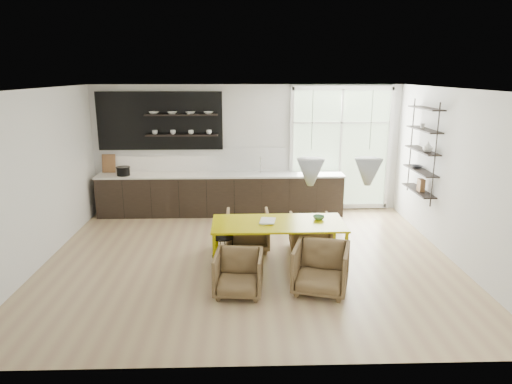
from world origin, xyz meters
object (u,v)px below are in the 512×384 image
armchair_front_left (239,273)px  armchair_front_right (321,268)px  wire_stool (223,246)px  dining_table (278,226)px  armchair_back_right (310,233)px  armchair_back_left (248,230)px

armchair_front_left → armchair_front_right: size_ratio=0.88×
armchair_front_right → wire_stool: armchair_front_right is taller
dining_table → armchair_front_left: size_ratio=3.07×
dining_table → armchair_back_right: (0.64, 0.75, -0.40)m
dining_table → armchair_back_left: bearing=119.5°
dining_table → wire_stool: (-0.92, 0.19, -0.43)m
armchair_back_right → armchair_front_left: 2.10m
armchair_back_left → armchair_front_right: (1.05, -1.72, 0.00)m
armchair_back_left → armchair_front_right: armchair_front_right is taller
armchair_back_right → armchair_front_left: armchair_back_right is taller
armchair_front_right → wire_stool: (-1.48, 1.06, -0.06)m
armchair_back_left → armchair_front_left: 1.77m
armchair_back_right → wire_stool: armchair_back_right is taller
armchair_back_right → armchair_front_left: (-1.29, -1.66, -0.01)m
armchair_back_right → armchair_front_right: bearing=88.9°
dining_table → armchair_front_right: size_ratio=2.71×
armchair_back_right → armchair_back_left: bearing=-3.4°
armchair_back_left → armchair_front_right: bearing=121.0°
armchair_front_right → armchair_back_right: bearing=103.8°
armchair_back_left → wire_stool: armchair_back_left is taller
wire_stool → armchair_back_right: bearing=19.6°
armchair_back_left → armchair_front_left: bearing=84.4°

